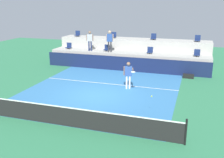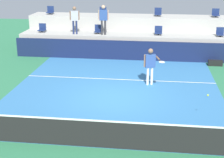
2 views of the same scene
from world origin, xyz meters
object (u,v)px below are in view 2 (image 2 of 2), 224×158
at_px(tennis_player, 151,63).
at_px(spectator_leaning_on_rail, 75,18).
at_px(stadium_chair_upper_left, 103,12).
at_px(tennis_ball, 208,95).
at_px(spectator_in_grey, 103,17).
at_px(stadium_chair_lower_right, 158,31).
at_px(stadium_chair_upper_far_right, 216,14).
at_px(stadium_chair_upper_right, 158,13).
at_px(stadium_chair_lower_left, 98,30).
at_px(equipment_bag, 215,63).
at_px(stadium_chair_upper_far_left, 50,11).
at_px(stadium_chair_lower_far_right, 220,33).
at_px(stadium_chair_lower_far_left, 42,29).

bearing_deg(tennis_player, spectator_leaning_on_rail, 132.49).
distance_m(stadium_chair_upper_left, tennis_ball, 12.02).
distance_m(spectator_in_grey, tennis_ball, 9.93).
bearing_deg(stadium_chair_lower_right, spectator_leaning_on_rail, -175.57).
bearing_deg(spectator_leaning_on_rail, stadium_chair_lower_right, 4.43).
distance_m(stadium_chair_upper_far_right, spectator_leaning_on_rail, 8.73).
bearing_deg(tennis_ball, stadium_chair_upper_right, 99.26).
xyz_separation_m(stadium_chair_upper_far_right, spectator_leaning_on_rail, (-8.45, -2.18, -0.09)).
height_order(stadium_chair_lower_left, tennis_ball, stadium_chair_lower_left).
height_order(stadium_chair_upper_far_right, equipment_bag, stadium_chair_upper_far_right).
relative_size(stadium_chair_upper_far_left, tennis_player, 0.31).
bearing_deg(stadium_chair_upper_left, equipment_bag, -28.43).
xyz_separation_m(stadium_chair_upper_left, spectator_in_grey, (0.37, -2.18, -0.01)).
height_order(stadium_chair_lower_far_right, stadium_chair_upper_far_right, stadium_chair_upper_far_right).
distance_m(stadium_chair_lower_far_left, spectator_in_grey, 4.00).
bearing_deg(tennis_ball, spectator_in_grey, 119.98).
distance_m(stadium_chair_lower_left, equipment_bag, 7.09).
bearing_deg(stadium_chair_upper_right, stadium_chair_lower_far_left, -165.70).
height_order(stadium_chair_upper_far_left, stadium_chair_upper_far_right, same).
xyz_separation_m(stadium_chair_lower_far_left, stadium_chair_lower_right, (7.12, 0.00, 0.00)).
bearing_deg(equipment_bag, stadium_chair_lower_right, 149.49).
bearing_deg(stadium_chair_upper_left, stadium_chair_upper_far_right, 0.00).
relative_size(tennis_player, equipment_bag, 2.23).
xyz_separation_m(stadium_chair_upper_far_left, spectator_leaning_on_rail, (2.16, -2.18, -0.09)).
relative_size(tennis_ball, equipment_bag, 0.09).
xyz_separation_m(stadium_chair_lower_far_left, spectator_in_grey, (3.89, -0.38, 0.84)).
relative_size(stadium_chair_lower_far_right, stadium_chair_upper_far_left, 1.00).
height_order(stadium_chair_lower_far_left, stadium_chair_lower_right, same).
bearing_deg(stadium_chair_upper_right, stadium_chair_upper_far_right, 0.00).
bearing_deg(stadium_chair_lower_left, spectator_in_grey, -44.97).
bearing_deg(stadium_chair_upper_far_left, tennis_player, -46.84).
xyz_separation_m(stadium_chair_lower_right, stadium_chair_upper_far_left, (-7.11, 1.80, 0.85)).
xyz_separation_m(stadium_chair_upper_right, spectator_leaning_on_rail, (-4.89, -2.18, -0.09)).
bearing_deg(stadium_chair_upper_left, stadium_chair_lower_far_right, -14.12).
height_order(stadium_chair_upper_right, spectator_leaning_on_rail, spectator_leaning_on_rail).
bearing_deg(spectator_in_grey, equipment_bag, -12.88).
relative_size(stadium_chair_lower_left, stadium_chair_upper_right, 1.00).
distance_m(stadium_chair_lower_far_left, stadium_chair_lower_far_right, 10.68).
relative_size(stadium_chair_lower_left, stadium_chair_lower_right, 1.00).
xyz_separation_m(stadium_chair_lower_far_left, spectator_leaning_on_rail, (2.17, -0.38, 0.76)).
relative_size(stadium_chair_lower_far_left, tennis_player, 0.31).
bearing_deg(stadium_chair_upper_far_left, stadium_chair_lower_right, -14.21).
distance_m(stadium_chair_upper_far_right, equipment_bag, 4.25).
relative_size(stadium_chair_lower_far_left, stadium_chair_lower_left, 1.00).
height_order(stadium_chair_upper_far_right, tennis_ball, stadium_chair_upper_far_right).
relative_size(stadium_chair_lower_far_left, spectator_leaning_on_rail, 0.32).
height_order(stadium_chair_lower_far_left, stadium_chair_upper_left, stadium_chair_upper_left).
bearing_deg(spectator_in_grey, stadium_chair_upper_far_left, 150.64).
bearing_deg(spectator_leaning_on_rail, stadium_chair_lower_far_right, 2.58).
bearing_deg(stadium_chair_lower_far_left, stadium_chair_upper_left, 27.08).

